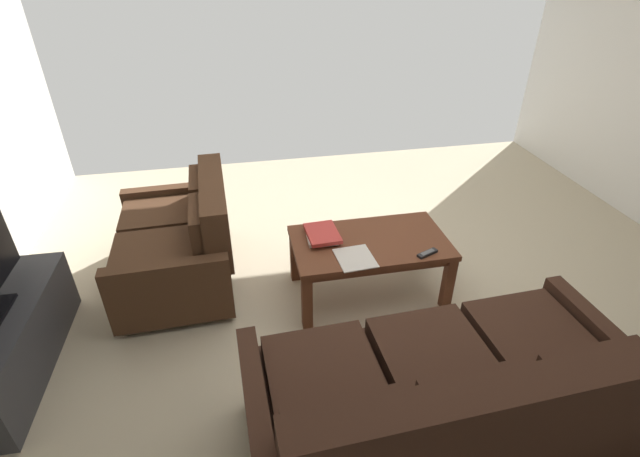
% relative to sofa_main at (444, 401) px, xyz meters
% --- Properties ---
extents(ground_plane, '(5.74, 5.60, 0.01)m').
position_rel_sofa_main_xyz_m(ground_plane, '(-0.05, -1.20, -0.37)').
color(ground_plane, beige).
extents(sofa_main, '(1.98, 0.97, 0.83)m').
position_rel_sofa_main_xyz_m(sofa_main, '(0.00, 0.00, 0.00)').
color(sofa_main, black).
rests_on(sofa_main, ground).
extents(loveseat_near, '(0.89, 1.26, 0.84)m').
position_rel_sofa_main_xyz_m(loveseat_near, '(1.38, -1.77, -0.01)').
color(loveseat_near, black).
rests_on(loveseat_near, ground).
extents(coffee_table, '(1.13, 0.64, 0.48)m').
position_rel_sofa_main_xyz_m(coffee_table, '(0.00, -1.31, 0.05)').
color(coffee_table, brown).
rests_on(coffee_table, ground).
extents(tv_stand, '(0.51, 1.26, 0.46)m').
position_rel_sofa_main_xyz_m(tv_stand, '(2.42, -1.01, -0.13)').
color(tv_stand, '#38383D').
rests_on(tv_stand, ground).
extents(book_stack, '(0.24, 0.31, 0.06)m').
position_rel_sofa_main_xyz_m(book_stack, '(0.34, -1.42, 0.15)').
color(book_stack, silver).
rests_on(book_stack, coffee_table).
extents(tv_remote, '(0.16, 0.10, 0.02)m').
position_rel_sofa_main_xyz_m(tv_remote, '(-0.33, -1.06, 0.13)').
color(tv_remote, black).
rests_on(tv_remote, coffee_table).
extents(loose_magazine, '(0.27, 0.30, 0.01)m').
position_rel_sofa_main_xyz_m(loose_magazine, '(0.17, -1.11, 0.12)').
color(loose_magazine, silver).
rests_on(loose_magazine, coffee_table).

